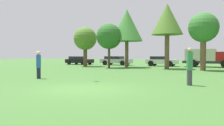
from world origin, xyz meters
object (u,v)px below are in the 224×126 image
person_catcher (190,66)px  delivery_truck_red (207,57)px  tree_3 (167,20)px  tree_4 (203,28)px  parked_car_black (79,60)px  tree_0 (85,39)px  tree_2 (127,26)px  tree_1 (109,36)px  frisbee (89,57)px  parked_car_white (161,61)px  person_thrower (39,64)px  parked_car_silver (116,60)px

person_catcher → delivery_truck_red: delivery_truck_red is taller
tree_3 → tree_4: size_ratio=1.26×
parked_car_black → tree_4: bearing=-16.5°
tree_0 → tree_2: tree_2 is taller
tree_0 → tree_1: tree_1 is taller
person_catcher → tree_1: (-10.01, 11.90, 2.61)m
frisbee → parked_car_black: size_ratio=0.07×
tree_1 → tree_2: (1.54, 1.62, 1.34)m
tree_3 → tree_4: bearing=-17.3°
tree_4 → delivery_truck_red: (0.06, 6.81, -2.74)m
tree_1 → parked_car_white: 8.26m
parked_car_white → person_catcher: bearing=-70.8°
parked_car_black → tree_3: bearing=-16.9°
tree_4 → parked_car_white: bearing=129.6°
person_thrower → parked_car_silver: (-3.17, 19.29, -0.23)m
tree_2 → parked_car_white: size_ratio=1.68×
parked_car_silver → tree_1: bearing=-70.1°
frisbee → tree_1: tree_1 is taller
person_catcher → tree_0: (-14.06, 13.40, 2.54)m
frisbee → tree_4: 13.41m
tree_4 → person_thrower: bearing=-126.1°
delivery_truck_red → tree_3: bearing=-120.4°
tree_4 → parked_car_black: 19.03m
person_thrower → tree_1: bearing=90.8°
person_catcher → tree_4: tree_4 is taller
frisbee → tree_1: 13.27m
parked_car_silver → delivery_truck_red: 12.17m
tree_4 → tree_3: bearing=162.7°
tree_1 → parked_car_silver: tree_1 is taller
tree_3 → frisbee: bearing=-97.8°
tree_0 → parked_car_silver: size_ratio=1.10×
parked_car_white → tree_4: bearing=-47.9°
frisbee → parked_car_white: (0.01, 18.52, -0.71)m
person_catcher → parked_car_black: (-17.76, 17.70, -0.30)m
frisbee → person_thrower: bearing=-175.9°
parked_car_black → parked_car_white: size_ratio=1.02×
parked_car_white → delivery_truck_red: size_ratio=0.72×
tree_4 → parked_car_black: tree_4 is taller
frisbee → person_catcher: bearing=3.9°
frisbee → parked_car_silver: frisbee is taller
tree_2 → parked_car_black: 11.03m
parked_car_black → delivery_truck_red: 17.81m
parked_car_white → tree_2: bearing=-120.7°
frisbee → parked_car_black: (-12.31, 18.07, -0.75)m
person_catcher → parked_car_black: 25.08m
tree_1 → tree_3: (6.36, 0.85, 1.60)m
tree_0 → parked_car_white: bearing=28.9°
tree_2 → parked_car_black: (-9.28, 4.19, -4.24)m
person_thrower → delivery_truck_red: bearing=60.8°
parked_car_black → parked_car_white: (12.32, 0.45, 0.04)m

